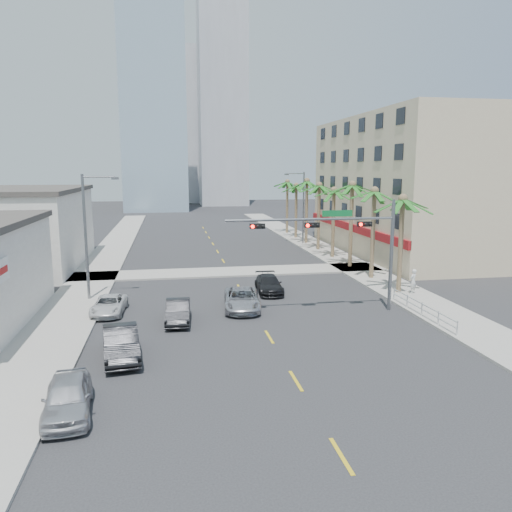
% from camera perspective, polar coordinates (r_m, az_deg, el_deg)
% --- Properties ---
extents(ground, '(260.00, 260.00, 0.00)m').
position_cam_1_polar(ground, '(24.80, 3.40, -12.22)').
color(ground, '#262628').
rests_on(ground, ground).
extents(sidewalk_right, '(4.00, 120.00, 0.15)m').
position_cam_1_polar(sidewalk_right, '(46.69, 12.14, -1.76)').
color(sidewalk_right, gray).
rests_on(sidewalk_right, ground).
extents(sidewalk_left, '(4.00, 120.00, 0.15)m').
position_cam_1_polar(sidewalk_left, '(43.84, -18.41, -2.80)').
color(sidewalk_left, gray).
rests_on(sidewalk_left, ground).
extents(sidewalk_cross, '(80.00, 4.00, 0.15)m').
position_cam_1_polar(sidewalk_cross, '(45.61, -2.96, -1.82)').
color(sidewalk_cross, gray).
rests_on(sidewalk_cross, ground).
extents(building_right, '(15.25, 28.00, 15.00)m').
position_cam_1_polar(building_right, '(59.09, 17.83, 7.65)').
color(building_right, beige).
rests_on(building_right, ground).
extents(building_left_far, '(11.00, 18.00, 7.20)m').
position_cam_1_polar(building_left_far, '(52.60, -25.47, 2.68)').
color(building_left_far, beige).
rests_on(building_left_far, ground).
extents(tower_far_left, '(14.00, 14.00, 48.00)m').
position_cam_1_polar(tower_far_left, '(118.28, -11.62, 16.83)').
color(tower_far_left, '#99B2C6').
rests_on(tower_far_left, ground).
extents(tower_far_right, '(12.00, 12.00, 60.00)m').
position_cam_1_polar(tower_far_right, '(134.71, -3.89, 18.70)').
color(tower_far_right, '#ADADB2').
rests_on(tower_far_right, ground).
extents(tower_far_center, '(16.00, 16.00, 42.00)m').
position_cam_1_polar(tower_far_center, '(147.82, -9.26, 14.30)').
color(tower_far_center, '#ADADB2').
rests_on(tower_far_center, ground).
extents(traffic_signal_mast, '(11.12, 0.54, 7.20)m').
position_cam_1_polar(traffic_signal_mast, '(32.56, 10.21, 2.21)').
color(traffic_signal_mast, slate).
rests_on(traffic_signal_mast, ground).
extents(palm_tree_0, '(4.80, 4.80, 7.80)m').
position_cam_1_polar(palm_tree_0, '(38.37, 16.44, 6.14)').
color(palm_tree_0, brown).
rests_on(palm_tree_0, ground).
extents(palm_tree_1, '(4.80, 4.80, 8.16)m').
position_cam_1_polar(palm_tree_1, '(43.07, 13.40, 7.11)').
color(palm_tree_1, brown).
rests_on(palm_tree_1, ground).
extents(palm_tree_2, '(4.80, 4.80, 8.52)m').
position_cam_1_polar(palm_tree_2, '(47.87, 10.95, 7.87)').
color(palm_tree_2, brown).
rests_on(palm_tree_2, ground).
extents(palm_tree_3, '(4.80, 4.80, 7.80)m').
position_cam_1_polar(palm_tree_3, '(52.79, 8.91, 7.34)').
color(palm_tree_3, brown).
rests_on(palm_tree_3, ground).
extents(palm_tree_4, '(4.80, 4.80, 8.16)m').
position_cam_1_polar(palm_tree_4, '(57.72, 7.25, 7.94)').
color(palm_tree_4, brown).
rests_on(palm_tree_4, ground).
extents(palm_tree_5, '(4.80, 4.80, 8.52)m').
position_cam_1_polar(palm_tree_5, '(62.70, 5.85, 8.43)').
color(palm_tree_5, brown).
rests_on(palm_tree_5, ground).
extents(palm_tree_6, '(4.80, 4.80, 7.80)m').
position_cam_1_polar(palm_tree_6, '(67.74, 4.64, 7.97)').
color(palm_tree_6, brown).
rests_on(palm_tree_6, ground).
extents(palm_tree_7, '(4.80, 4.80, 8.16)m').
position_cam_1_polar(palm_tree_7, '(72.77, 3.60, 8.39)').
color(palm_tree_7, brown).
rests_on(palm_tree_7, ground).
extents(streetlight_left, '(2.55, 0.25, 9.00)m').
position_cam_1_polar(streetlight_left, '(37.02, -18.62, 2.76)').
color(streetlight_left, slate).
rests_on(streetlight_left, ground).
extents(streetlight_right, '(2.55, 0.25, 9.00)m').
position_cam_1_polar(streetlight_right, '(62.67, 5.27, 5.95)').
color(streetlight_right, slate).
rests_on(streetlight_right, ground).
extents(guardrail, '(0.08, 8.08, 1.00)m').
position_cam_1_polar(guardrail, '(33.52, 18.44, -5.59)').
color(guardrail, silver).
rests_on(guardrail, ground).
extents(car_parked_near, '(2.19, 4.47, 1.47)m').
position_cam_1_polar(car_parked_near, '(21.09, -20.74, -14.83)').
color(car_parked_near, silver).
rests_on(car_parked_near, ground).
extents(car_parked_mid, '(2.27, 4.95, 1.57)m').
position_cam_1_polar(car_parked_mid, '(26.07, -15.17, -9.59)').
color(car_parked_mid, black).
rests_on(car_parked_mid, ground).
extents(car_parked_far, '(2.24, 4.35, 1.18)m').
position_cam_1_polar(car_parked_far, '(34.04, -16.45, -5.40)').
color(car_parked_far, silver).
rests_on(car_parked_far, ground).
extents(car_lane_left, '(1.65, 4.24, 1.37)m').
position_cam_1_polar(car_lane_left, '(31.25, -8.91, -6.27)').
color(car_lane_left, black).
rests_on(car_lane_left, ground).
extents(car_lane_center, '(2.86, 5.28, 1.41)m').
position_cam_1_polar(car_lane_center, '(33.63, -1.62, -4.97)').
color(car_lane_center, '#B7B6BB').
rests_on(car_lane_center, ground).
extents(car_lane_right, '(2.06, 4.60, 1.31)m').
position_cam_1_polar(car_lane_right, '(38.15, 1.48, -3.24)').
color(car_lane_right, black).
rests_on(car_lane_right, ground).
extents(pedestrian, '(0.80, 0.74, 1.83)m').
position_cam_1_polar(pedestrian, '(39.09, 17.51, -2.77)').
color(pedestrian, silver).
rests_on(pedestrian, sidewalk_right).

